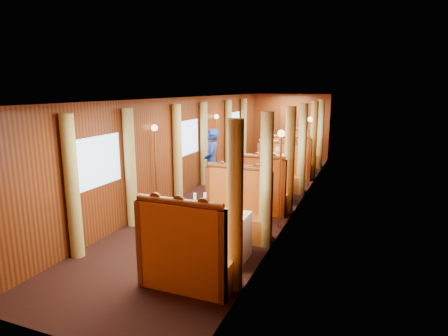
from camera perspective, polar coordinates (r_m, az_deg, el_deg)
The scene contains 49 objects.
floor at distance 9.64m, azimuth 2.57°, elevation -4.35°, with size 3.00×12.00×0.01m, color black, non-canonical shape.
ceiling at distance 9.25m, azimuth 2.72°, elevation 10.68°, with size 3.00×12.00×0.01m, color silver, non-canonical shape.
wall_far at distance 15.12m, azimuth 10.08°, elevation 6.31°, with size 3.00×2.50×0.01m, color brown, non-canonical shape.
wall_near at distance 4.32m, azimuth -24.49°, elevation -9.06°, with size 3.00×2.50×0.01m, color brown, non-canonical shape.
wall_left at distance 9.94m, azimuth -5.58°, elevation 3.50°, with size 12.00×2.50×0.01m, color brown, non-canonical shape.
wall_right at distance 9.00m, azimuth 11.72°, elevation 2.40°, with size 12.00×2.50×0.01m, color brown, non-canonical shape.
doorway_far at distance 15.12m, azimuth 10.02°, elevation 5.36°, with size 0.80×0.04×2.00m, color brown.
table_near at distance 6.17m, azimuth -1.45°, elevation -10.31°, with size 1.05×0.72×0.75m, color white.
banquette_near_fwd at distance 5.31m, azimuth -5.84°, elevation -13.67°, with size 1.30×0.55×1.34m.
banquette_near_aft at distance 7.04m, azimuth 1.79°, elevation -7.01°, with size 1.30×0.55×1.34m.
table_mid at distance 9.33m, azimuth 6.95°, elevation -2.59°, with size 1.05×0.72×0.75m, color white.
banquette_mid_fwd at distance 8.37m, azimuth 5.20°, elevation -3.92°, with size 1.30×0.55×1.34m.
banquette_mid_aft at distance 10.28m, azimuth 8.40°, elevation -0.98°, with size 1.30×0.55×1.34m.
table_far at distance 12.67m, azimuth 10.97°, elevation 1.18°, with size 1.05×0.72×0.75m, color white.
banquette_far_fwd at distance 11.68m, azimuth 10.05°, elevation 0.55°, with size 1.30×0.55×1.34m.
banquette_far_aft at distance 13.65m, azimuth 11.77°, elevation 2.13°, with size 1.30×0.55×1.34m.
tea_tray at distance 6.05m, azimuth -2.59°, elevation -6.90°, with size 0.34×0.26×0.01m, color silver.
teapot_left at distance 5.98m, azimuth -3.22°, elevation -6.52°, with size 0.17×0.13×0.14m, color silver, non-canonical shape.
teapot_right at distance 5.89m, azimuth -2.36°, elevation -6.83°, with size 0.17×0.13×0.14m, color silver, non-canonical shape.
teapot_back at distance 6.10m, azimuth -2.01°, elevation -6.25°, with size 0.15×0.11×0.12m, color silver, non-canonical shape.
fruit_plate at distance 5.83m, azimuth 0.74°, elevation -7.53°, with size 0.20×0.20×0.05m.
cup_inboard at distance 6.29m, azimuth -4.45°, elevation -5.25°, with size 0.08×0.08×0.26m.
cup_outboard at distance 6.30m, azimuth -2.92°, elevation -5.20°, with size 0.08×0.08×0.26m.
rose_vase_mid at distance 9.23m, azimuth 7.32°, elevation 0.76°, with size 0.06×0.06×0.36m.
rose_vase_far at distance 12.58m, azimuth 10.97°, elevation 3.66°, with size 0.06×0.06×0.36m.
window_left_near at distance 7.01m, azimuth -18.58°, elevation 0.96°, with size 1.20×0.90×0.01m, color #90ADD4, non-canonical shape.
curtain_left_near_a at distance 6.44m, azimuth -22.13°, elevation -2.77°, with size 0.22×0.22×2.35m, color tan.
curtain_left_near_b at distance 7.60m, azimuth -14.08°, elevation -0.05°, with size 0.22×0.22×2.35m, color tan.
window_right_near at distance 5.61m, azimuth 5.43°, elevation -1.13°, with size 1.20×0.90×0.01m, color #90ADD4, non-canonical shape.
curtain_right_near_a at distance 5.00m, azimuth 1.69°, elevation -6.01°, with size 0.22×0.22×2.35m, color tan.
curtain_right_near_b at distance 6.43m, azimuth 6.42°, elevation -1.95°, with size 0.22×0.22×2.35m, color tan.
window_left_mid at distance 9.91m, azimuth -5.53°, elevation 4.64°, with size 1.20×0.90×0.01m, color #90ADD4, non-canonical shape.
curtain_left_mid_a at distance 9.22m, azimuth -7.10°, elevation 2.31°, with size 0.22×0.22×2.35m, color tan.
curtain_left_mid_b at distance 10.59m, azimuth -3.08°, elevation 3.66°, with size 0.22×0.22×2.35m, color tan.
window_right_mid at distance 8.97m, azimuth 11.68°, elevation 3.66°, with size 1.20×0.90×0.01m, color #90ADD4, non-canonical shape.
curtain_right_mid_a at distance 8.28m, azimuth 9.95°, elevation 1.11°, with size 0.22×0.22×2.35m, color tan.
curtain_right_mid_b at distance 9.79m, azimuth 11.81°, elevation 2.72°, with size 0.22×0.22×2.35m, color tan.
window_left_far at distance 13.10m, azimuth 1.46°, elevation 6.51°, with size 1.20×0.90×0.01m, color #90ADD4, non-canonical shape.
curtain_left_far_a at distance 12.37m, azimuth 0.67°, elevation 4.89°, with size 0.22×0.22×2.35m, color tan.
curtain_left_far_b at distance 13.83m, azimuth 2.98°, elevation 5.64°, with size 0.22×0.22×2.35m, color tan.
window_right_far at distance 12.41m, azimuth 14.52°, elevation 5.81°, with size 1.20×0.90×0.01m, color #90ADD4, non-canonical shape.
curtain_right_far_a at distance 11.68m, azimuth 13.45°, elevation 4.14°, with size 0.22×0.22×2.35m, color tan.
curtain_right_far_b at distance 13.22m, azimuth 14.44°, elevation 4.98°, with size 0.22×0.22×2.35m, color tan.
sconce_left_fore at distance 8.37m, azimuth -10.43°, elevation 2.66°, with size 0.14×0.14×1.95m.
sconce_right_fore at distance 7.30m, azimuth 8.61°, elevation 1.36°, with size 0.14×0.14×1.95m.
sconce_left_aft at distance 11.46m, azimuth -1.16°, elevation 5.37°, with size 0.14×0.14×1.95m.
sconce_right_aft at distance 10.70m, azimuth 12.86°, elevation 4.59°, with size 0.14×0.14×1.95m.
steward at distance 9.67m, azimuth -1.90°, elevation 0.94°, with size 0.62×0.41×1.71m, color navy.
passenger at distance 10.00m, azimuth 8.17°, elevation 0.53°, with size 0.40×0.44×0.76m.
Camera 1 is at (2.98, -8.75, 2.73)m, focal length 30.00 mm.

